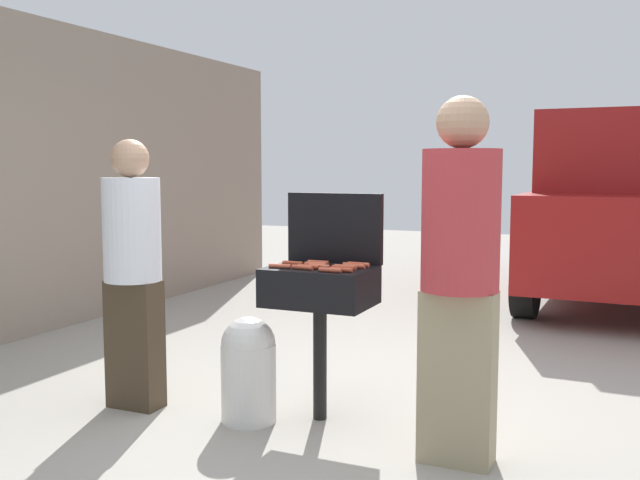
% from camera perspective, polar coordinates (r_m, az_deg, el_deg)
% --- Properties ---
extents(ground_plane, '(24.00, 24.00, 0.00)m').
position_cam_1_polar(ground_plane, '(4.35, 1.59, -13.99)').
color(ground_plane, '#9E998E').
extents(house_wall_side, '(0.24, 8.00, 2.77)m').
position_cam_1_polar(house_wall_side, '(6.83, -21.85, 4.69)').
color(house_wall_side, gray).
rests_on(house_wall_side, ground).
extents(bbq_grill, '(0.60, 0.44, 0.90)m').
position_cam_1_polar(bbq_grill, '(4.14, -0.00, -4.13)').
color(bbq_grill, black).
rests_on(bbq_grill, ground).
extents(grill_lid_open, '(0.60, 0.05, 0.42)m').
position_cam_1_polar(grill_lid_open, '(4.30, 1.18, 0.96)').
color(grill_lid_open, black).
rests_on(grill_lid_open, bbq_grill).
extents(hot_dog_0, '(0.13, 0.03, 0.03)m').
position_cam_1_polar(hot_dog_0, '(4.05, 2.04, -2.16)').
color(hot_dog_0, '#C6593D').
rests_on(hot_dog_0, bbq_grill).
extents(hot_dog_1, '(0.13, 0.03, 0.03)m').
position_cam_1_polar(hot_dog_1, '(4.15, -0.34, -1.95)').
color(hot_dog_1, '#C6593D').
rests_on(hot_dog_1, bbq_grill).
extents(hot_dog_2, '(0.13, 0.03, 0.03)m').
position_cam_1_polar(hot_dog_2, '(4.13, 2.70, -1.99)').
color(hot_dog_2, '#AD4228').
rests_on(hot_dog_2, bbq_grill).
extents(hot_dog_3, '(0.13, 0.03, 0.03)m').
position_cam_1_polar(hot_dog_3, '(4.23, -0.14, -1.80)').
color(hot_dog_3, '#B74C33').
rests_on(hot_dog_3, bbq_grill).
extents(hot_dog_4, '(0.13, 0.04, 0.03)m').
position_cam_1_polar(hot_dog_4, '(4.09, 2.75, -2.08)').
color(hot_dog_4, '#B74C33').
rests_on(hot_dog_4, bbq_grill).
extents(hot_dog_5, '(0.13, 0.04, 0.03)m').
position_cam_1_polar(hot_dog_5, '(4.09, -3.21, -2.08)').
color(hot_dog_5, '#C6593D').
rests_on(hot_dog_5, bbq_grill).
extents(hot_dog_6, '(0.13, 0.03, 0.03)m').
position_cam_1_polar(hot_dog_6, '(4.16, 3.10, -1.95)').
color(hot_dog_6, '#C6593D').
rests_on(hot_dog_6, bbq_grill).
extents(hot_dog_7, '(0.13, 0.04, 0.03)m').
position_cam_1_polar(hot_dog_7, '(4.03, -1.41, -2.20)').
color(hot_dog_7, '#B74C33').
rests_on(hot_dog_7, bbq_grill).
extents(hot_dog_8, '(0.13, 0.04, 0.03)m').
position_cam_1_polar(hot_dog_8, '(4.05, -0.95, -2.15)').
color(hot_dog_8, '#AD4228').
rests_on(hot_dog_8, bbq_grill).
extents(hot_dog_9, '(0.13, 0.03, 0.03)m').
position_cam_1_polar(hot_dog_9, '(3.92, 0.82, -2.41)').
color(hot_dog_9, '#B74C33').
rests_on(hot_dog_9, bbq_grill).
extents(hot_dog_10, '(0.13, 0.03, 0.03)m').
position_cam_1_polar(hot_dog_10, '(4.11, -0.40, -2.03)').
color(hot_dog_10, '#AD4228').
rests_on(hot_dog_10, bbq_grill).
extents(hot_dog_11, '(0.13, 0.03, 0.03)m').
position_cam_1_polar(hot_dog_11, '(3.94, 1.71, -2.38)').
color(hot_dog_11, '#AD4228').
rests_on(hot_dog_11, bbq_grill).
extents(hot_dog_12, '(0.13, 0.03, 0.03)m').
position_cam_1_polar(hot_dog_12, '(4.02, 1.87, -2.21)').
color(hot_dog_12, '#AD4228').
rests_on(hot_dog_12, bbq_grill).
extents(hot_dog_13, '(0.13, 0.04, 0.03)m').
position_cam_1_polar(hot_dog_13, '(4.07, -0.06, -2.11)').
color(hot_dog_13, '#C6593D').
rests_on(hot_dog_13, bbq_grill).
extents(hot_dog_14, '(0.13, 0.03, 0.03)m').
position_cam_1_polar(hot_dog_14, '(4.20, -2.18, -1.86)').
color(hot_dog_14, '#AD4228').
rests_on(hot_dog_14, bbq_grill).
extents(propane_tank, '(0.32, 0.32, 0.62)m').
position_cam_1_polar(propane_tank, '(4.22, -5.72, -10.06)').
color(propane_tank, silver).
rests_on(propane_tank, ground).
extents(person_left, '(0.34, 0.34, 1.64)m').
position_cam_1_polar(person_left, '(4.47, -14.69, -1.85)').
color(person_left, '#3F3323').
rests_on(person_left, ground).
extents(person_right, '(0.38, 0.38, 1.81)m').
position_cam_1_polar(person_right, '(3.56, 11.07, -2.17)').
color(person_right, gray).
rests_on(person_right, ground).
extents(parked_minivan, '(2.12, 4.45, 2.02)m').
position_cam_1_polar(parked_minivan, '(8.60, 23.76, 2.39)').
color(parked_minivan, maroon).
rests_on(parked_minivan, ground).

